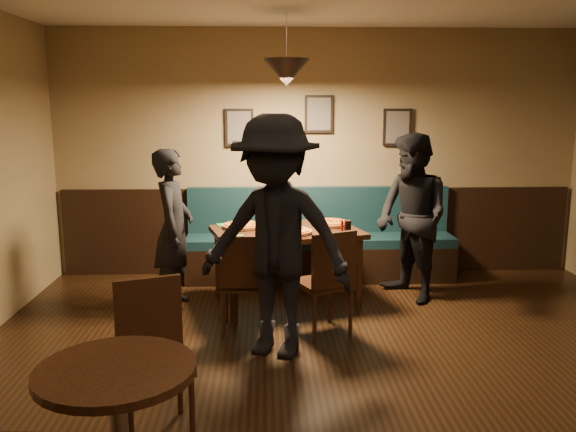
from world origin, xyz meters
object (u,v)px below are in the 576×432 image
object	(u,v)px
chair_near_left	(243,281)
diner_front	(275,238)
chair_near_right	(323,281)
soda_glass	(348,228)
booth_bench	(320,236)
diner_right	(412,218)
cafe_chair_far	(155,361)
tabasco_bottle	(342,225)
diner_left	(174,229)
dining_table	(287,266)

from	to	relation	value
chair_near_left	diner_front	xyz separation A→B (m)	(0.27, -0.50, 0.50)
chair_near_right	soda_glass	world-z (taller)	chair_near_right
booth_bench	chair_near_left	size ratio (longest dim) A/B	3.39
chair_near_right	diner_right	xyz separation A→B (m)	(0.98, 0.87, 0.38)
diner_front	cafe_chair_far	world-z (taller)	diner_front
diner_front	tabasco_bottle	size ratio (longest dim) A/B	15.34
diner_left	tabasco_bottle	size ratio (longest dim) A/B	12.54
diner_left	dining_table	bearing A→B (deg)	-85.70
chair_near_right	soda_glass	size ratio (longest dim) A/B	6.41
dining_table	diner_front	size ratio (longest dim) A/B	0.74
chair_near_left	diner_front	distance (m)	0.76
dining_table	cafe_chair_far	size ratio (longest dim) A/B	1.51
booth_bench	cafe_chair_far	bearing A→B (deg)	-111.93
booth_bench	dining_table	world-z (taller)	booth_bench
chair_near_left	chair_near_right	bearing A→B (deg)	-5.82
booth_bench	tabasco_bottle	world-z (taller)	booth_bench
dining_table	diner_right	bearing A→B (deg)	-11.99
chair_near_right	diner_front	distance (m)	0.76
diner_left	diner_front	size ratio (longest dim) A/B	0.82
cafe_chair_far	diner_left	bearing A→B (deg)	-104.11
dining_table	tabasco_bottle	distance (m)	0.70
tabasco_bottle	cafe_chair_far	bearing A→B (deg)	-121.69
diner_front	soda_glass	world-z (taller)	diner_front
booth_bench	soda_glass	distance (m)	1.16
dining_table	chair_near_left	world-z (taller)	chair_near_left
booth_bench	chair_near_left	world-z (taller)	booth_bench
dining_table	diner_left	distance (m)	1.17
chair_near_right	tabasco_bottle	bearing A→B (deg)	46.67
booth_bench	diner_left	xyz separation A→B (m)	(-1.50, -0.86, 0.27)
diner_left	diner_front	xyz separation A→B (m)	(0.96, -1.17, 0.17)
diner_right	diner_front	bearing A→B (deg)	-71.93
soda_glass	tabasco_bottle	size ratio (longest dim) A/B	1.17
diner_right	tabasco_bottle	bearing A→B (deg)	-103.25
chair_near_left	diner_right	world-z (taller)	diner_right
chair_near_right	chair_near_left	bearing A→B (deg)	148.73
booth_bench	chair_near_left	distance (m)	1.73
diner_left	soda_glass	distance (m)	1.68
booth_bench	chair_near_left	bearing A→B (deg)	-117.91
tabasco_bottle	cafe_chair_far	distance (m)	2.70
booth_bench	cafe_chair_far	xyz separation A→B (m)	(-1.28, -3.17, -0.04)
chair_near_left	diner_right	bearing A→B (deg)	26.65
chair_near_right	cafe_chair_far	world-z (taller)	chair_near_right
chair_near_right	cafe_chair_far	xyz separation A→B (m)	(-1.15, -1.56, -0.00)
diner_left	diner_right	distance (m)	2.36
diner_right	diner_front	xyz separation A→B (m)	(-1.39, -1.28, 0.10)
dining_table	cafe_chair_far	world-z (taller)	cafe_chair_far
chair_near_right	tabasco_bottle	world-z (taller)	chair_near_right
chair_near_left	diner_left	bearing A→B (deg)	137.41
soda_glass	diner_left	bearing A→B (deg)	171.64
booth_bench	diner_front	distance (m)	2.15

